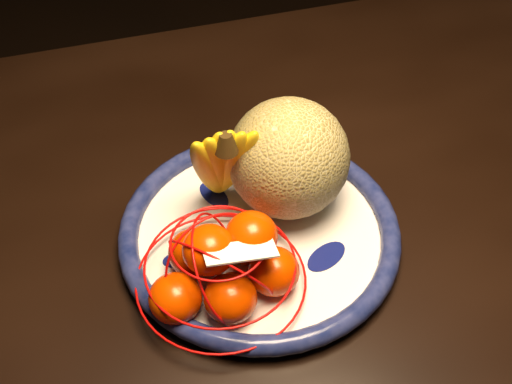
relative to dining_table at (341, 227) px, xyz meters
name	(u,v)px	position (x,y,z in m)	size (l,w,h in m)	color
dining_table	(341,227)	(0.00, 0.00, 0.00)	(1.49, 1.00, 0.70)	black
fruit_bowl	(259,232)	(-0.13, -0.03, 0.09)	(0.32, 0.32, 0.03)	white
cantaloupe	(288,158)	(-0.08, 0.00, 0.16)	(0.14, 0.14, 0.14)	olive
banana_bunch	(221,161)	(-0.16, 0.02, 0.16)	(0.10, 0.09, 0.15)	yellow
mandarin_bag	(225,265)	(-0.20, -0.08, 0.12)	(0.22, 0.22, 0.11)	#FF4202
price_tag	(240,252)	(-0.19, -0.11, 0.16)	(0.07, 0.03, 0.00)	white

